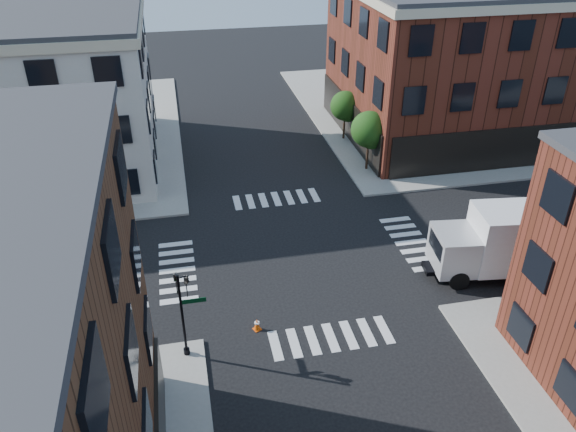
% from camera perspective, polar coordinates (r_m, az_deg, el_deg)
% --- Properties ---
extents(ground, '(120.00, 120.00, 0.00)m').
position_cam_1_polar(ground, '(32.83, 1.09, -4.07)').
color(ground, black).
rests_on(ground, ground).
extents(sidewalk_ne, '(30.00, 30.00, 0.15)m').
position_cam_1_polar(sidewalk_ne, '(57.59, 17.34, 10.46)').
color(sidewalk_ne, gray).
rests_on(sidewalk_ne, ground).
extents(building_ne, '(25.00, 16.00, 12.00)m').
position_cam_1_polar(building_ne, '(51.54, 20.43, 14.60)').
color(building_ne, '#481D12').
rests_on(building_ne, ground).
extents(tree_near, '(2.69, 2.69, 4.49)m').
position_cam_1_polar(tree_near, '(41.74, 8.33, 8.51)').
color(tree_near, black).
rests_on(tree_near, ground).
extents(tree_far, '(2.43, 2.43, 4.07)m').
position_cam_1_polar(tree_far, '(47.14, 5.89, 10.93)').
color(tree_far, black).
rests_on(tree_far, ground).
extents(signal_pole, '(1.29, 1.24, 4.60)m').
position_cam_1_polar(signal_pole, '(25.22, -10.62, -8.95)').
color(signal_pole, black).
rests_on(signal_pole, ground).
extents(box_truck, '(9.05, 3.68, 4.00)m').
position_cam_1_polar(box_truck, '(32.78, 22.22, -2.36)').
color(box_truck, silver).
rests_on(box_truck, ground).
extents(traffic_cone, '(0.46, 0.46, 0.65)m').
position_cam_1_polar(traffic_cone, '(27.74, -3.17, -10.95)').
color(traffic_cone, '#EF550A').
rests_on(traffic_cone, ground).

